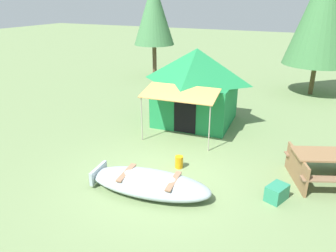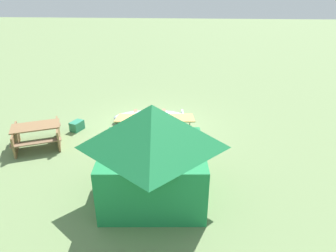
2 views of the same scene
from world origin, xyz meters
name	(u,v)px [view 2 (image 2 of 2)]	position (x,y,z in m)	size (l,w,h in m)	color
ground_plane	(150,129)	(0.00, 0.00, 0.00)	(80.00, 80.00, 0.00)	#6D8554
beached_rowboat	(150,117)	(0.05, -0.64, 0.23)	(3.10, 1.46, 0.44)	#9DABB4
canvas_cabin_tent	(153,152)	(-0.61, 4.19, 1.40)	(3.00, 3.77, 2.69)	#1E8245
picnic_table	(37,133)	(3.81, 1.62, 0.48)	(2.07, 2.02, 0.79)	olive
cooler_box	(77,126)	(2.85, 0.30, 0.18)	(0.52, 0.35, 0.37)	#2A8460
fuel_can	(141,133)	(0.24, 0.72, 0.17)	(0.22, 0.22, 0.34)	orange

